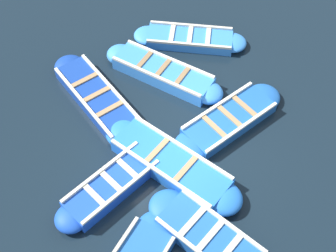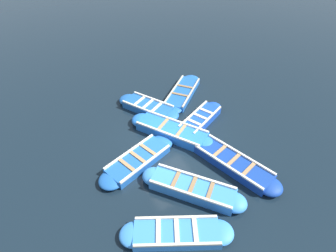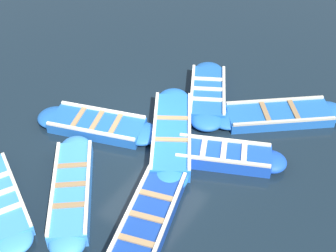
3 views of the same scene
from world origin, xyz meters
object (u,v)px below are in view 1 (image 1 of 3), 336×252
object	(u,v)px
boat_bow_out	(210,239)
boat_mid_row	(112,185)
boat_tucked	(171,164)
boat_near_quay	(97,98)
boat_drifting	(190,39)
boat_broadside	(229,120)
boat_inner_gap	(163,73)

from	to	relation	value
boat_bow_out	boat_mid_row	xyz separation A→B (m)	(-1.64, 2.10, 0.01)
boat_tucked	boat_bow_out	bearing A→B (deg)	-87.41
boat_near_quay	boat_drifting	size ratio (longest dim) A/B	1.17
boat_near_quay	boat_broadside	world-z (taller)	boat_near_quay
boat_tucked	boat_drifting	bearing A→B (deg)	61.39
boat_mid_row	boat_inner_gap	xyz separation A→B (m)	(2.46, 3.01, 0.01)
boat_tucked	boat_inner_gap	bearing A→B (deg)	72.83
boat_drifting	boat_broadside	bearing A→B (deg)	-94.22
boat_mid_row	boat_drifting	distance (m)	5.57
boat_mid_row	boat_bow_out	bearing A→B (deg)	-51.93
boat_broadside	boat_bow_out	size ratio (longest dim) A/B	1.08
boat_bow_out	boat_drifting	world-z (taller)	boat_bow_out
boat_drifting	boat_inner_gap	size ratio (longest dim) A/B	1.00
boat_mid_row	boat_drifting	world-z (taller)	boat_mid_row
boat_bow_out	boat_broadside	bearing A→B (deg)	57.11
boat_bow_out	boat_mid_row	bearing A→B (deg)	128.07
boat_drifting	boat_bow_out	bearing A→B (deg)	-108.88
boat_near_quay	boat_broadside	xyz separation A→B (m)	(3.08, -1.98, -0.02)
boat_near_quay	boat_mid_row	world-z (taller)	boat_mid_row
boat_near_quay	boat_inner_gap	xyz separation A→B (m)	(2.03, 0.23, 0.02)
boat_bow_out	boat_inner_gap	xyz separation A→B (m)	(0.82, 5.11, 0.02)
boat_broadside	boat_drifting	distance (m)	3.31
boat_near_quay	boat_bow_out	xyz separation A→B (m)	(1.21, -4.88, 0.00)
boat_drifting	boat_tucked	distance (m)	4.63
boat_drifting	boat_near_quay	bearing A→B (deg)	-158.33
boat_near_quay	boat_mid_row	distance (m)	2.82
boat_broadside	boat_tucked	xyz separation A→B (m)	(-1.97, -0.77, 0.05)
boat_broadside	boat_bow_out	distance (m)	3.46
boat_mid_row	boat_tucked	xyz separation A→B (m)	(1.55, 0.04, 0.02)
boat_mid_row	boat_tucked	world-z (taller)	boat_tucked
boat_bow_out	boat_drifting	distance (m)	6.55
boat_tucked	boat_near_quay	bearing A→B (deg)	112.04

